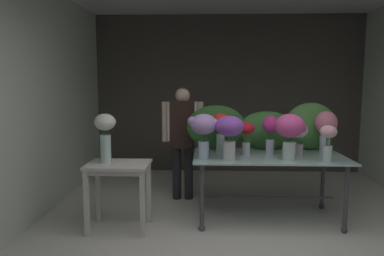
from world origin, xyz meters
name	(u,v)px	position (x,y,z in m)	size (l,w,h in m)	color
ground_plane	(236,206)	(0.00, 2.00, 0.00)	(8.79, 8.79, 0.00)	silver
wall_back	(228,94)	(0.00, 4.00, 1.42)	(4.91, 0.12, 2.84)	#4C4742
wall_left	(49,99)	(-2.46, 2.00, 1.42)	(0.12, 4.12, 2.84)	silver
display_table_glass	(268,165)	(0.33, 1.57, 0.67)	(1.76, 0.97, 0.79)	#A5C9C3
side_table_white	(119,174)	(-1.36, 1.20, 0.63)	(0.68, 0.50, 0.75)	silver
florist	(183,131)	(-0.73, 2.28, 0.97)	(0.58, 0.24, 1.57)	#232328
foliage_backdrop	(267,128)	(0.37, 1.94, 1.06)	(1.90, 0.30, 0.60)	#2D6028
vase_rosy_anemones	(326,128)	(1.03, 1.68, 1.10)	(0.26, 0.26, 0.51)	silver
vase_crimson_dahlias	(246,134)	(0.07, 1.55, 1.04)	(0.19, 0.19, 0.39)	silver
vase_magenta_peonies	(270,130)	(0.36, 1.60, 1.07)	(0.20, 0.19, 0.46)	silver
vase_fuchsia_snapdragons	(290,130)	(0.52, 1.31, 1.11)	(0.34, 0.32, 0.51)	silver
vase_lilac_lilies	(203,128)	(-0.43, 1.33, 1.12)	(0.35, 0.30, 0.50)	silver
vase_scarlet_hydrangea	(221,127)	(-0.23, 1.66, 1.10)	(0.24, 0.22, 0.49)	silver
vase_violet_tulips	(229,131)	(-0.15, 1.28, 1.11)	(0.32, 0.32, 0.49)	silver
vase_blush_carnations	(328,139)	(0.91, 1.24, 1.03)	(0.18, 0.18, 0.39)	silver
vase_ivory_roses	(300,135)	(0.69, 1.55, 1.03)	(0.18, 0.18, 0.39)	silver
vase_white_roses_tall	(105,133)	(-1.50, 1.20, 1.09)	(0.23, 0.23, 0.55)	silver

